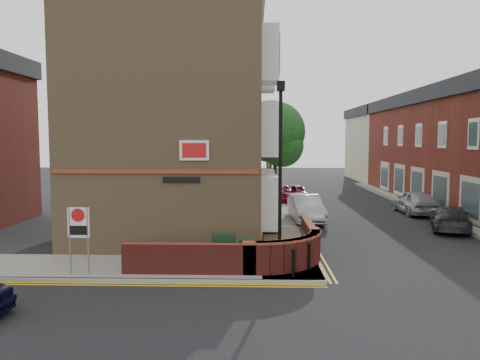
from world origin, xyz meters
name	(u,v)px	position (x,y,z in m)	size (l,w,h in m)	color
ground	(231,283)	(0.00, 0.00, 0.00)	(120.00, 120.00, 0.00)	black
pavement_corner	(133,267)	(-3.50, 1.50, 0.06)	(13.00, 3.00, 0.12)	gray
pavement_main	(273,208)	(2.00, 16.00, 0.06)	(2.00, 32.00, 0.12)	gray
pavement_far	(464,216)	(13.00, 13.00, 0.06)	(4.00, 40.00, 0.12)	gray
kerb_side	(121,280)	(-3.50, 0.00, 0.06)	(13.00, 0.15, 0.12)	gray
kerb_main_near	(289,208)	(3.00, 16.00, 0.06)	(0.15, 32.00, 0.12)	gray
kerb_main_far	(429,216)	(11.00, 13.00, 0.06)	(0.15, 40.00, 0.12)	gray
yellow_lines_side	(119,284)	(-3.50, -0.25, 0.01)	(13.00, 0.28, 0.01)	gold
yellow_lines_main	(292,209)	(3.25, 16.00, 0.01)	(0.28, 32.00, 0.01)	gold
corner_building	(179,104)	(-2.84, 8.00, 6.23)	(8.95, 10.40, 13.60)	olive
garden_wall	(234,262)	(0.00, 2.50, 0.00)	(6.80, 6.00, 1.20)	maroon
lamppost	(280,175)	(1.60, 1.20, 3.34)	(0.25, 0.50, 6.30)	black
utility_cabinet_large	(224,251)	(-0.30, 1.30, 0.72)	(0.80, 0.45, 1.20)	#163120
utility_cabinet_small	(247,255)	(0.50, 1.00, 0.67)	(0.55, 0.40, 1.10)	#163120
bollard_near	(293,263)	(2.00, 0.40, 0.57)	(0.11, 0.11, 0.90)	black
bollard_far	(309,257)	(2.60, 1.20, 0.57)	(0.11, 0.11, 0.90)	black
zone_sign	(79,228)	(-5.00, 0.50, 1.64)	(0.72, 0.07, 2.20)	slate
far_terrace	(462,147)	(14.50, 17.00, 4.04)	(5.40, 30.40, 8.00)	maroon
far_terrace_cream	(378,144)	(14.50, 38.00, 4.05)	(5.40, 12.40, 8.00)	#BEBA9D
tree_near	(275,136)	(2.00, 14.05, 4.70)	(3.64, 3.65, 6.70)	#382B1E
tree_mid	(271,131)	(2.00, 22.05, 5.20)	(4.03, 4.03, 7.42)	#382B1E
tree_far	(268,135)	(2.00, 30.05, 4.91)	(3.81, 3.81, 7.00)	#382B1E
traffic_light_assembly	(274,160)	(2.40, 25.00, 2.78)	(0.20, 0.16, 4.20)	black
silver_car_near	(306,208)	(3.60, 11.22, 0.72)	(1.53, 4.40, 1.45)	#AFB2B7
red_car_main	(294,194)	(3.60, 19.13, 0.61)	(2.03, 4.39, 1.22)	maroon
grey_car_far	(450,218)	(10.50, 8.92, 0.62)	(1.73, 4.25, 1.23)	#2A2A2E
silver_car_far	(415,202)	(10.50, 14.00, 0.74)	(1.74, 4.33, 1.48)	#9D9FA4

